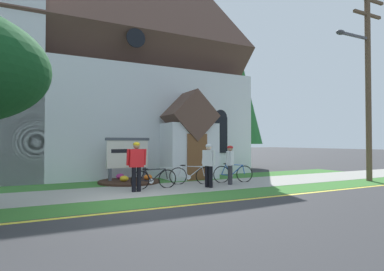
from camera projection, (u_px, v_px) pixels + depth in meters
ground at (107, 185)px, 12.33m from camera, size 140.00×140.00×0.00m
sidewalk_slab at (161, 189)px, 11.35m from camera, size 32.00×2.78×0.01m
grass_verge at (186, 198)px, 9.41m from camera, size 32.00×1.57×0.01m
church_lawn at (141, 181)px, 13.45m from camera, size 24.00×1.91×0.01m
curb_paint_stripe at (201, 204)px, 8.58m from camera, size 28.00×0.16×0.01m
church_building at (107, 87)px, 18.67m from camera, size 13.83×12.30×13.52m
church_sign at (128, 154)px, 13.33m from camera, size 1.93×0.18×1.91m
flower_bed at (129, 181)px, 13.07m from camera, size 2.58×2.58×0.34m
bicycle_white at (154, 179)px, 11.39m from camera, size 1.76×0.08×0.78m
bicycle_silver at (233, 174)px, 13.19m from camera, size 1.69×0.52×0.84m
bicycle_green at (191, 175)px, 12.58m from camera, size 1.68×0.68×0.81m
cyclist_in_red_jersey at (209, 162)px, 11.66m from camera, size 0.35×0.73×1.66m
cyclist_in_blue_jersey at (136, 162)px, 10.67m from camera, size 0.67×0.28×1.72m
cyclist_in_green_jersey at (230, 162)px, 12.52m from camera, size 0.55×0.45×1.58m
utility_pole at (367, 72)px, 13.76m from camera, size 3.12×0.28×8.75m
roadside_conifer at (239, 98)px, 21.08m from camera, size 3.08×3.08×7.94m
yard_deciduous_tree at (3, 100)px, 13.84m from camera, size 4.65×4.65×5.08m
distant_hill at (79, 149)px, 80.00m from camera, size 72.31×50.03×24.94m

